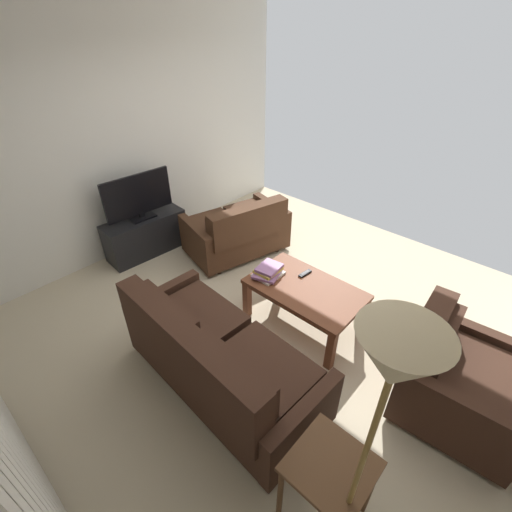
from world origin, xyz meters
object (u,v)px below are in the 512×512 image
object	(u,v)px
flat_tv	(138,196)
floor_lamp	(388,385)
coffee_table	(305,293)
tv_remote	(305,273)
armchair_side	(459,379)
tv_stand	(146,235)
book_stack	(268,271)
end_table	(329,475)
sofa_main	(216,358)
loveseat_near	(238,230)

from	to	relation	value
flat_tv	floor_lamp	bearing A→B (deg)	163.20
coffee_table	tv_remote	xyz separation A→B (m)	(0.13, -0.17, 0.08)
coffee_table	armchair_side	bearing A→B (deg)	-179.58
coffee_table	tv_remote	distance (m)	0.23
armchair_side	tv_stand	bearing A→B (deg)	4.78
tv_stand	book_stack	distance (m)	1.98
end_table	floor_lamp	size ratio (longest dim) A/B	0.33
sofa_main	floor_lamp	distance (m)	1.82
floor_lamp	flat_tv	size ratio (longest dim) A/B	2.07
flat_tv	coffee_table	bearing A→B (deg)	-172.56
loveseat_near	coffee_table	xyz separation A→B (m)	(-1.43, 0.50, 0.06)
sofa_main	coffee_table	distance (m)	1.12
loveseat_near	armchair_side	distance (m)	2.92
end_table	sofa_main	bearing A→B (deg)	-9.01
loveseat_near	flat_tv	size ratio (longest dim) A/B	1.58
loveseat_near	armchair_side	world-z (taller)	armchair_side
loveseat_near	end_table	size ratio (longest dim) A/B	2.31
sofa_main	loveseat_near	world-z (taller)	sofa_main
loveseat_near	end_table	bearing A→B (deg)	144.50
tv_remote	armchair_side	bearing A→B (deg)	174.17
tv_stand	book_stack	xyz separation A→B (m)	(-1.95, -0.21, 0.27)
loveseat_near	floor_lamp	world-z (taller)	floor_lamp
tv_remote	sofa_main	bearing A→B (deg)	92.58
sofa_main	tv_remote	world-z (taller)	sofa_main
tv_stand	loveseat_near	bearing A→B (deg)	-138.74
flat_tv	end_table	bearing A→B (deg)	163.83
end_table	book_stack	xyz separation A→B (m)	(1.51, -1.21, 0.04)
sofa_main	armchair_side	bearing A→B (deg)	-143.27
loveseat_near	floor_lamp	bearing A→B (deg)	144.87
coffee_table	end_table	bearing A→B (deg)	130.27
floor_lamp	armchair_side	xyz separation A→B (m)	(-0.17, -1.41, -1.20)
sofa_main	coffee_table	bearing A→B (deg)	-93.66
coffee_table	sofa_main	bearing A→B (deg)	86.34
sofa_main	armchair_side	xyz separation A→B (m)	(-1.52, -1.13, -0.01)
coffee_table	tv_remote	size ratio (longest dim) A/B	6.80
end_table	coffee_table	bearing A→B (deg)	-49.73
sofa_main	floor_lamp	world-z (taller)	floor_lamp
tv_stand	tv_remote	distance (m)	2.28
floor_lamp	book_stack	bearing A→B (deg)	-37.97
loveseat_near	armchair_side	bearing A→B (deg)	170.32
tv_stand	book_stack	size ratio (longest dim) A/B	3.06
sofa_main	tv_remote	size ratio (longest dim) A/B	11.17
loveseat_near	coffee_table	distance (m)	1.51
tv_stand	armchair_side	distance (m)	3.81
loveseat_near	tv_stand	xyz separation A→B (m)	(0.92, 0.81, -0.09)
tv_stand	flat_tv	bearing A→B (deg)	158.80
sofa_main	coffee_table	world-z (taller)	sofa_main
book_stack	tv_remote	bearing A→B (deg)	-134.85
tv_remote	book_stack	bearing A→B (deg)	45.15
floor_lamp	end_table	bearing A→B (deg)	-28.97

